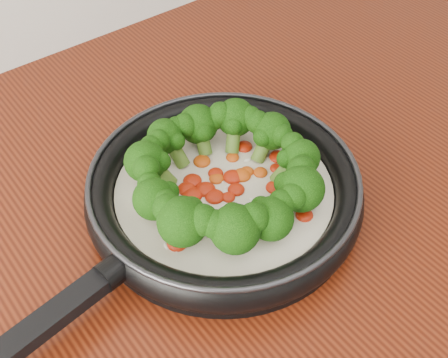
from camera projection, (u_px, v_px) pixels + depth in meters
counter at (268, 318)px, 1.15m from camera, size 1.60×0.80×0.90m
skillet at (222, 189)px, 0.71m from camera, size 0.54×0.38×0.10m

